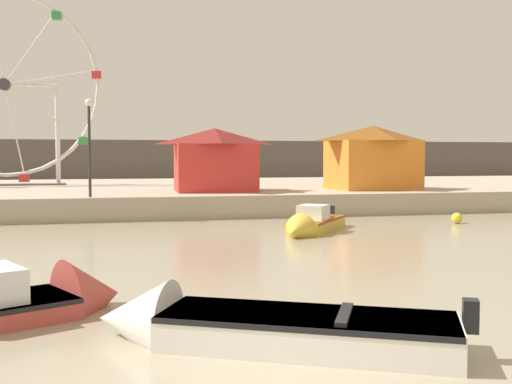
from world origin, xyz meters
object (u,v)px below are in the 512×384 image
Objects in this scene: motorboat_faded_red at (15,304)px; motorboat_white_red_stripe at (242,326)px; carnival_booth_orange_canopy at (373,156)px; carnival_booth_red_striped at (215,159)px; mooring_buoy_orange at (457,218)px; ferris_wheel_white_frame at (4,88)px; motorboat_mustard_yellow at (311,224)px; promenade_lamp_near at (89,133)px.

motorboat_white_red_stripe is at bearing -59.88° from motorboat_faded_red.
motorboat_faded_red is 24.35m from carnival_booth_orange_canopy.
mooring_buoy_orange is at bearing -38.87° from carnival_booth_red_striped.
motorboat_faded_red reaches higher than mooring_buoy_orange.
carnival_booth_red_striped is 8.37m from carnival_booth_orange_canopy.
ferris_wheel_white_frame is 21.90m from carnival_booth_orange_canopy.
ferris_wheel_white_frame reaches higher than motorboat_white_red_stripe.
carnival_booth_orange_canopy is at bearing 92.69° from mooring_buoy_orange.
motorboat_mustard_yellow is 13.10m from motorboat_faded_red.
carnival_booth_red_striped is at bearing -39.27° from ferris_wheel_white_frame.
motorboat_white_red_stripe is 1.08× the size of carnival_booth_orange_canopy.
motorboat_white_red_stripe is 12.09× the size of mooring_buoy_orange.
carnival_booth_orange_canopy is (15.04, 18.99, 2.49)m from motorboat_faded_red.
carnival_booth_orange_canopy is at bearing 25.23° from motorboat_faded_red.
ferris_wheel_white_frame is 2.63× the size of carnival_booth_red_striped.
mooring_buoy_orange is (15.39, 11.51, -0.04)m from motorboat_faded_red.
carnival_booth_red_striped is at bearing 138.62° from mooring_buoy_orange.
ferris_wheel_white_frame is 13.65m from promenade_lamp_near.
motorboat_mustard_yellow reaches higher than motorboat_faded_red.
carnival_booth_orange_canopy is (19.44, -9.24, -4.05)m from ferris_wheel_white_frame.
motorboat_white_red_stripe is 32.14m from ferris_wheel_white_frame.
carnival_booth_red_striped reaches higher than motorboat_faded_red.
motorboat_faded_red is 16.37m from promenade_lamp_near.
carnival_booth_red_striped is 6.79m from promenade_lamp_near.
motorboat_white_red_stripe is at bearing -96.17° from carnival_booth_red_striped.
carnival_booth_red_striped is 9.94× the size of mooring_buoy_orange.
motorboat_faded_red is at bearing -4.24° from motorboat_mustard_yellow.
motorboat_white_red_stripe is 1.08× the size of motorboat_faded_red.
motorboat_mustard_yellow reaches higher than mooring_buoy_orange.
motorboat_faded_red is at bearing -92.78° from promenade_lamp_near.
ferris_wheel_white_frame is 26.14× the size of mooring_buoy_orange.
motorboat_faded_red is 29.31m from ferris_wheel_white_frame.
promenade_lamp_near is at bearing -54.85° from motorboat_white_red_stripe.
mooring_buoy_orange is (11.98, 13.76, -0.05)m from motorboat_white_red_stripe.
motorboat_mustard_yellow is at bearing -37.96° from promenade_lamp_near.
motorboat_faded_red is at bearing -6.54° from motorboat_white_red_stripe.
mooring_buoy_orange is at bearing 10.39° from motorboat_faded_red.
carnival_booth_orange_canopy is at bearing -179.01° from motorboat_mustard_yellow.
motorboat_white_red_stripe reaches higher than mooring_buoy_orange.
promenade_lamp_near is (-5.90, -3.20, 1.07)m from carnival_booth_red_striped.
ferris_wheel_white_frame is 26.73m from mooring_buoy_orange.
motorboat_mustard_yellow is at bearing -129.18° from carnival_booth_orange_canopy.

